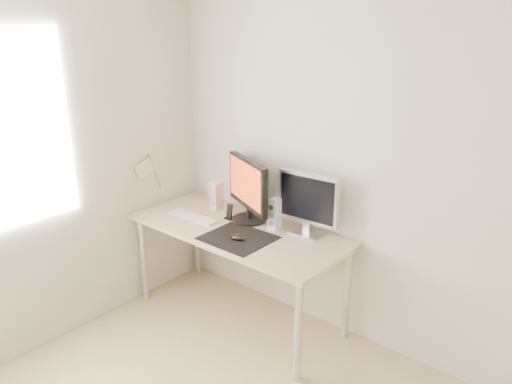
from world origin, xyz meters
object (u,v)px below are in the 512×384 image
Objects in this scene: mouse at (237,237)px; main_monitor at (248,188)px; speaker_left at (216,195)px; speaker_right at (274,214)px; keyboard at (193,217)px; phone_dock at (230,215)px; desk at (238,238)px; second_monitor at (308,201)px.

main_monitor is at bearing 118.76° from mouse.
main_monitor reaches higher than speaker_left.
speaker_right is at bearing -1.36° from speaker_left.
mouse is 0.52× the size of speaker_right.
speaker_right is (0.24, 0.00, -0.14)m from main_monitor.
phone_dock reaches higher than keyboard.
speaker_left reaches higher than desk.
desk is at bearing 11.56° from keyboard.
keyboard is at bearing -90.47° from speaker_left.
main_monitor is at bearing 28.43° from phone_dock.
phone_dock is at bearing -21.24° from speaker_left.
speaker_left and speaker_right have the same top height.
main_monitor is 2.34× the size of speaker_right.
phone_dock is (-0.59, -0.14, -0.21)m from second_monitor.
main_monitor reaches higher than mouse.
second_monitor is at bearing 3.94° from speaker_left.
mouse is 0.22× the size of main_monitor.
keyboard is (-0.00, -0.25, -0.10)m from speaker_left.
second_monitor is 0.27m from speaker_right.
second_monitor is 0.64m from phone_dock.
desk is 13.73× the size of phone_dock.
phone_dock is (-0.12, -0.07, -0.22)m from main_monitor.
second_monitor is at bearing 16.80° from speaker_right.
phone_dock is (-0.16, 0.09, 0.11)m from desk.
speaker_right is (0.07, 0.31, 0.09)m from mouse.
second_monitor is 0.82m from speaker_left.
speaker_left is 0.52× the size of keyboard.
keyboard is (-0.34, -0.23, -0.25)m from main_monitor.
speaker_right reaches higher than desk.
desk is at bearing -142.91° from speaker_right.
speaker_right is (0.58, -0.01, 0.00)m from speaker_left.
desk is at bearing -152.69° from second_monitor.
speaker_left reaches higher than mouse.
desk is 3.54× the size of second_monitor.
speaker_right is 0.52× the size of keyboard.
speaker_left is at bearing 177.05° from main_monitor.
desk is at bearing -24.36° from speaker_left.
speaker_left is at bearing 155.64° from desk.
speaker_right reaches higher than mouse.
desk is 0.32m from speaker_right.
speaker_left reaches higher than keyboard.
desk is 7.19× the size of speaker_left.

